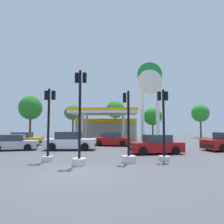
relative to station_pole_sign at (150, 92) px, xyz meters
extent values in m
plane|color=#56565B|center=(-6.17, -18.81, -6.95)|extent=(90.00, 90.00, 0.00)
cube|color=#ADA89E|center=(-6.37, 4.75, -5.31)|extent=(9.31, 5.29, 3.29)
cube|color=#EAB70C|center=(-6.37, 2.06, -4.01)|extent=(9.31, 0.12, 0.60)
cube|color=white|center=(-6.37, -1.07, -3.02)|extent=(8.71, 5.74, 0.35)
cube|color=#EAB70C|center=(-6.37, -1.07, -2.69)|extent=(8.81, 5.84, 0.30)
cylinder|color=silver|center=(-8.98, -2.65, -5.07)|extent=(0.32, 0.32, 3.76)
cylinder|color=silver|center=(-3.76, -2.65, -5.07)|extent=(0.32, 0.32, 3.76)
cylinder|color=silver|center=(-8.98, 0.51, -5.07)|extent=(0.32, 0.32, 3.76)
cylinder|color=silver|center=(-3.76, 0.51, -5.07)|extent=(0.32, 0.32, 3.76)
cube|color=#4C4C51|center=(-6.37, -1.07, -6.40)|extent=(0.90, 0.60, 1.10)
cube|color=white|center=(-1.04, -0.01, -3.16)|extent=(0.40, 0.56, 7.59)
cube|color=white|center=(1.04, -0.01, -3.16)|extent=(0.40, 0.56, 7.59)
cylinder|color=white|center=(0.00, -0.01, 1.43)|extent=(3.49, 0.22, 3.49)
cylinder|color=#198C38|center=(0.00, 0.01, 2.47)|extent=(3.49, 0.22, 3.49)
cube|color=white|center=(0.00, 0.05, 1.95)|extent=(3.21, 0.08, 0.63)
cylinder|color=black|center=(-12.72, -9.18, -6.66)|extent=(0.62, 0.36, 0.59)
cylinder|color=black|center=(-12.27, -10.69, -6.66)|extent=(0.62, 0.36, 0.59)
cylinder|color=black|center=(-15.02, -9.86, -6.66)|extent=(0.62, 0.36, 0.59)
cube|color=#B2B2BA|center=(-13.64, -10.27, -6.47)|extent=(4.17, 2.65, 0.70)
cube|color=#2D3842|center=(-13.77, -10.31, -5.86)|extent=(2.17, 1.90, 0.59)
cube|color=black|center=(-11.82, -9.74, -6.57)|extent=(0.54, 1.51, 0.22)
cylinder|color=black|center=(-2.53, -13.08, -6.64)|extent=(0.65, 0.32, 0.62)
cylinder|color=black|center=(-2.83, -11.43, -6.64)|extent=(0.65, 0.32, 0.62)
cylinder|color=black|center=(-0.03, -12.63, -6.64)|extent=(0.65, 0.32, 0.62)
cylinder|color=black|center=(-0.33, -10.98, -6.64)|extent=(0.65, 0.32, 0.62)
cube|color=#A51111|center=(-1.43, -12.03, -6.44)|extent=(4.33, 2.42, 0.74)
cube|color=#2D3842|center=(-1.29, -12.00, -5.80)|extent=(2.19, 1.84, 0.62)
cube|color=black|center=(-3.40, -12.39, -6.55)|extent=(0.41, 1.62, 0.23)
cylinder|color=black|center=(-7.34, -8.79, -6.61)|extent=(0.71, 0.27, 0.70)
cylinder|color=black|center=(-7.26, -10.66, -6.61)|extent=(0.71, 0.27, 0.70)
cylinder|color=black|center=(-10.17, -8.92, -6.61)|extent=(0.71, 0.27, 0.70)
cylinder|color=black|center=(-10.08, -10.79, -6.61)|extent=(0.71, 0.27, 0.70)
cube|color=silver|center=(-8.71, -9.79, -6.38)|extent=(4.65, 2.12, 0.83)
cube|color=#2D3842|center=(-8.87, -9.80, -5.66)|extent=(2.25, 1.79, 0.70)
cube|color=black|center=(-6.48, -9.69, -6.50)|extent=(0.21, 1.82, 0.26)
cylinder|color=black|center=(-6.47, -6.51, -6.64)|extent=(0.66, 0.32, 0.63)
cylinder|color=black|center=(-6.19, -4.84, -6.64)|extent=(0.66, 0.32, 0.63)
cylinder|color=black|center=(-3.94, -6.94, -6.64)|extent=(0.66, 0.32, 0.63)
cylinder|color=black|center=(-3.66, -5.26, -6.64)|extent=(0.66, 0.32, 0.63)
cube|color=#A51111|center=(-5.07, -5.89, -6.43)|extent=(4.38, 2.40, 0.75)
cube|color=#2D3842|center=(-4.92, -5.91, -5.78)|extent=(2.20, 1.85, 0.63)
cube|color=black|center=(-7.07, -5.55, -6.54)|extent=(0.39, 1.65, 0.24)
cylinder|color=black|center=(4.25, -11.03, -6.62)|extent=(0.71, 0.41, 0.67)
cylinder|color=black|center=(3.76, -9.29, -6.62)|extent=(0.71, 0.41, 0.67)
cube|color=black|center=(3.24, -10.38, -6.51)|extent=(0.60, 1.73, 0.25)
cylinder|color=black|center=(-13.86, -4.90, -6.65)|extent=(0.63, 0.25, 0.62)
cylinder|color=black|center=(-13.75, -6.55, -6.65)|extent=(0.63, 0.25, 0.62)
cylinder|color=black|center=(-16.36, -5.07, -6.65)|extent=(0.63, 0.25, 0.62)
cylinder|color=black|center=(-16.25, -6.72, -6.65)|extent=(0.63, 0.25, 0.62)
cube|color=orange|center=(-15.06, -5.81, -6.44)|extent=(4.15, 1.96, 0.73)
cube|color=#2D3842|center=(-15.20, -5.82, -5.81)|extent=(2.02, 1.63, 0.62)
cube|color=black|center=(-13.08, -5.68, -6.55)|extent=(0.22, 1.61, 0.23)
cylinder|color=silver|center=(-6.44, -16.92, -6.77)|extent=(0.76, 0.76, 0.37)
cylinder|color=black|center=(-6.44, -16.92, -4.12)|extent=(0.14, 0.14, 4.92)
cube|color=black|center=(-6.66, -16.76, -2.05)|extent=(0.21, 0.20, 0.57)
sphere|color=red|center=(-6.66, -16.64, -1.87)|extent=(0.15, 0.15, 0.15)
sphere|color=#D89E0C|center=(-6.66, -16.64, -2.05)|extent=(0.15, 0.15, 0.15)
sphere|color=green|center=(-6.66, -16.64, -2.23)|extent=(0.15, 0.15, 0.15)
cube|color=black|center=(-6.22, -16.76, -2.05)|extent=(0.21, 0.20, 0.57)
sphere|color=red|center=(-6.22, -16.64, -1.87)|extent=(0.15, 0.15, 0.15)
sphere|color=#D89E0C|center=(-6.22, -16.64, -2.05)|extent=(0.15, 0.15, 0.15)
sphere|color=green|center=(-6.22, -16.64, -2.23)|extent=(0.15, 0.15, 0.15)
cylinder|color=silver|center=(-8.60, -15.82, -6.80)|extent=(0.66, 0.66, 0.30)
cylinder|color=black|center=(-8.60, -15.82, -4.57)|extent=(0.14, 0.14, 4.16)
cube|color=black|center=(-8.82, -15.66, -2.88)|extent=(0.21, 0.20, 0.57)
sphere|color=red|center=(-8.82, -15.54, -2.70)|extent=(0.15, 0.15, 0.15)
sphere|color=#D89E0C|center=(-8.82, -15.54, -2.88)|extent=(0.15, 0.15, 0.15)
sphere|color=green|center=(-8.82, -15.54, -3.06)|extent=(0.15, 0.15, 0.15)
cube|color=black|center=(-8.38, -15.66, -2.88)|extent=(0.21, 0.20, 0.57)
sphere|color=red|center=(-8.38, -15.54, -2.70)|extent=(0.15, 0.15, 0.15)
sphere|color=#D89E0C|center=(-8.38, -15.54, -2.88)|extent=(0.15, 0.15, 0.15)
sphere|color=green|center=(-8.38, -15.54, -3.06)|extent=(0.15, 0.15, 0.15)
cylinder|color=silver|center=(-1.47, -15.34, -6.81)|extent=(0.71, 0.71, 0.29)
cylinder|color=black|center=(-1.47, -15.34, -4.59)|extent=(0.14, 0.14, 4.15)
cube|color=black|center=(-1.69, -15.18, -2.89)|extent=(0.21, 0.20, 0.57)
sphere|color=red|center=(-1.69, -15.05, -2.71)|extent=(0.15, 0.15, 0.15)
sphere|color=#D89E0C|center=(-1.69, -15.05, -2.89)|extent=(0.15, 0.15, 0.15)
sphere|color=green|center=(-1.69, -15.05, -3.07)|extent=(0.15, 0.15, 0.15)
cube|color=black|center=(-1.25, -15.18, -2.89)|extent=(0.21, 0.20, 0.57)
sphere|color=red|center=(-1.25, -15.05, -2.71)|extent=(0.15, 0.15, 0.15)
sphere|color=#D89E0C|center=(-1.25, -15.05, -2.89)|extent=(0.15, 0.15, 0.15)
sphere|color=green|center=(-1.25, -15.05, -3.07)|extent=(0.15, 0.15, 0.15)
cylinder|color=silver|center=(-3.70, -16.04, -6.76)|extent=(0.82, 0.82, 0.40)
cylinder|color=black|center=(-3.70, -16.04, -4.63)|extent=(0.14, 0.14, 3.85)
cube|color=black|center=(-3.92, -15.88, -3.09)|extent=(0.21, 0.20, 0.57)
sphere|color=red|center=(-3.92, -15.75, -2.91)|extent=(0.15, 0.15, 0.15)
sphere|color=#D89E0C|center=(-3.92, -15.75, -3.09)|extent=(0.15, 0.15, 0.15)
sphere|color=green|center=(-3.92, -15.75, -3.27)|extent=(0.15, 0.15, 0.15)
cylinder|color=brown|center=(-20.85, 8.39, -4.96)|extent=(0.39, 0.39, 3.98)
ellipsoid|color=#287B28|center=(-20.85, 8.39, -1.38)|extent=(4.24, 4.24, 4.43)
cylinder|color=brown|center=(-13.16, 9.67, -5.23)|extent=(0.31, 0.31, 3.45)
ellipsoid|color=#3B6737|center=(-13.16, 9.67, -2.24)|extent=(3.38, 3.38, 2.75)
cylinder|color=brown|center=(-5.07, 9.32, -4.97)|extent=(0.29, 0.29, 3.96)
ellipsoid|color=#2A8B28|center=(-5.07, 9.32, -1.67)|extent=(3.51, 3.51, 3.17)
cylinder|color=brown|center=(2.03, 10.35, -5.62)|extent=(0.30, 0.30, 2.67)
ellipsoid|color=#21841F|center=(2.03, 10.35, -2.97)|extent=(3.50, 3.50, 3.30)
cylinder|color=brown|center=(10.92, 10.15, -5.26)|extent=(0.30, 0.30, 3.39)
ellipsoid|color=#2D912A|center=(10.92, 10.15, -2.36)|extent=(3.20, 3.20, 3.30)
camera|label=1|loc=(-4.20, -27.92, -4.82)|focal=31.98mm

